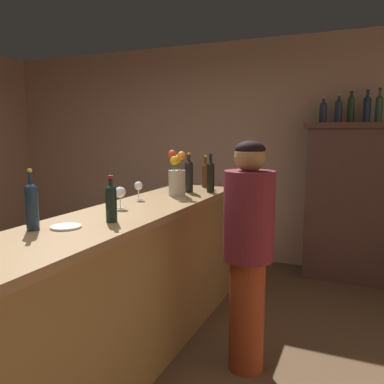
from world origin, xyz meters
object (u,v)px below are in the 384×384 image
Objects in this scene: wine_bottle_malbec at (32,204)px; wine_bottle_merlot at (211,175)px; wine_bottle_chardonnay at (205,174)px; wine_bottle_syrah at (189,175)px; wine_glass_front at (138,186)px; display_bottle_midright at (367,108)px; wine_glass_mid at (120,193)px; display_cabinet at (347,199)px; display_bottle_center at (351,108)px; display_bottle_midleft at (338,110)px; cheese_plate at (66,227)px; wine_bottle_pinot at (111,201)px; bar_counter at (129,287)px; display_bottle_left at (323,111)px; flower_arrangement at (177,177)px; display_bottle_right at (379,107)px; bartender at (248,247)px.

wine_bottle_merlot reaches higher than wine_bottle_malbec.
wine_bottle_syrah is at bearing -92.68° from wine_bottle_chardonnay.
wine_glass_front is 0.43× the size of display_bottle_midright.
wine_bottle_chardonnay is 0.34m from wine_bottle_merlot.
wine_glass_front is at bearing 101.18° from wine_glass_mid.
display_cabinet is 0.97m from display_bottle_center.
display_bottle_center is 0.15m from display_bottle_midright.
display_cabinet is 5.71× the size of display_bottle_midleft.
wine_glass_mid is (-1.39, -2.23, 0.30)m from display_cabinet.
cheese_plate is 0.56× the size of display_bottle_midleft.
wine_bottle_pinot is 0.29m from cheese_plate.
display_bottle_midright is (1.61, 1.87, 0.67)m from wine_glass_front.
bar_counter is 9.65× the size of display_bottle_center.
display_bottle_left is (0.91, 2.61, 0.63)m from wine_bottle_pinot.
display_cabinet is 3.15m from cheese_plate.
wine_bottle_chardonnay is at bearing -144.14° from display_bottle_midright.
flower_arrangement is (0.19, 0.30, 0.05)m from wine_glass_front.
wine_bottle_chardonnay reaches higher than wine_glass_mid.
wine_bottle_merlot is 1.96m from display_bottle_right.
wine_bottle_pinot is 0.79× the size of wine_bottle_syrah.
bartender is at bearing 43.47° from cheese_plate.
wine_bottle_malbec is 1.38m from flower_arrangement.
wine_bottle_pinot is at bearing -119.07° from display_bottle_right.
wine_bottle_syrah is at bearing -132.64° from display_bottle_center.
wine_bottle_syrah reaches higher than wine_glass_mid.
wine_bottle_syrah is at bearing 87.20° from flower_arrangement.
display_bottle_midright is (1.40, 1.36, 0.62)m from wine_bottle_syrah.
display_bottle_midright is (1.41, 1.58, 0.62)m from flower_arrangement.
wine_glass_mid is 0.50× the size of display_bottle_midleft.
display_bottle_center is at bearing 39.11° from wine_bottle_chardonnay.
wine_bottle_syrah is 1.00× the size of display_bottle_right.
display_bottle_midleft reaches higher than wine_bottle_syrah.
display_bottle_right reaches higher than wine_bottle_chardonnay.
wine_bottle_syrah is at bearing -129.77° from display_bottle_midleft.
bar_counter is 2.02× the size of bartender.
display_bottle_midright reaches higher than bartender.
wine_bottle_chardonnay is at bearing -141.21° from display_cabinet.
wine_bottle_syrah reaches higher than bar_counter.
bartender is (0.94, -0.19, -0.32)m from wine_glass_front.
wine_glass_front is at bearing 111.27° from bar_counter.
display_bottle_midleft is at bearing 63.16° from bar_counter.
wine_glass_mid is (0.07, -0.36, 0.01)m from wine_glass_front.
display_bottle_midleft is at bearing 66.88° from cheese_plate.
wine_bottle_merlot is 1.79m from display_bottle_center.
wine_bottle_malbec is 2.20× the size of wine_glass_mid.
cheese_plate is at bearing -85.34° from wine_glass_mid.
bar_counter is 2.66m from display_cabinet.
wine_bottle_syrah is at bearing -125.72° from display_bottle_left.
bartender is at bearing -103.99° from display_bottle_center.
display_bottle_midleft is at bearing 65.57° from wine_bottle_malbec.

